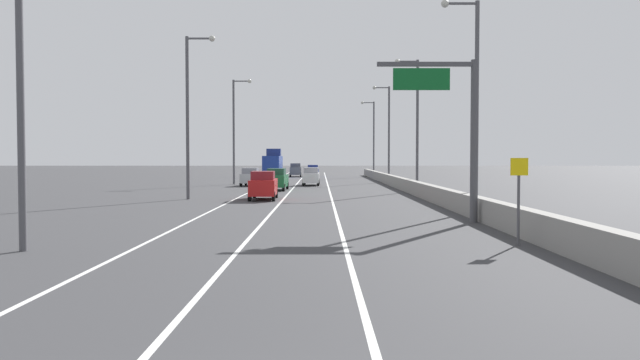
# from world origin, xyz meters

# --- Properties ---
(ground_plane) EXTENTS (320.00, 320.00, 0.00)m
(ground_plane) POSITION_xyz_m (0.00, 64.00, 0.00)
(ground_plane) COLOR #38383A
(lane_stripe_left) EXTENTS (0.16, 130.00, 0.00)m
(lane_stripe_left) POSITION_xyz_m (-5.50, 55.00, 0.00)
(lane_stripe_left) COLOR silver
(lane_stripe_left) RESTS_ON ground_plane
(lane_stripe_center) EXTENTS (0.16, 130.00, 0.00)m
(lane_stripe_center) POSITION_xyz_m (-2.00, 55.00, 0.00)
(lane_stripe_center) COLOR silver
(lane_stripe_center) RESTS_ON ground_plane
(lane_stripe_right) EXTENTS (0.16, 130.00, 0.00)m
(lane_stripe_right) POSITION_xyz_m (1.50, 55.00, 0.00)
(lane_stripe_right) COLOR silver
(lane_stripe_right) RESTS_ON ground_plane
(jersey_barrier_right) EXTENTS (0.60, 120.00, 1.10)m
(jersey_barrier_right) POSITION_xyz_m (8.37, 40.00, 0.55)
(jersey_barrier_right) COLOR gray
(jersey_barrier_right) RESTS_ON ground_plane
(overhead_sign_gantry) EXTENTS (4.68, 0.36, 7.50)m
(overhead_sign_gantry) POSITION_xyz_m (7.02, 23.38, 4.73)
(overhead_sign_gantry) COLOR #47474C
(overhead_sign_gantry) RESTS_ON ground_plane
(speed_advisory_sign) EXTENTS (0.60, 0.11, 3.00)m
(speed_advisory_sign) POSITION_xyz_m (7.47, 15.92, 1.76)
(speed_advisory_sign) COLOR #4C4C51
(speed_advisory_sign) RESTS_ON ground_plane
(lamp_post_right_second) EXTENTS (2.14, 0.44, 11.74)m
(lamp_post_right_second) POSITION_xyz_m (9.13, 29.41, 6.64)
(lamp_post_right_second) COLOR #4C4C51
(lamp_post_right_second) RESTS_ON ground_plane
(lamp_post_right_third) EXTENTS (2.14, 0.44, 11.74)m
(lamp_post_right_third) POSITION_xyz_m (9.08, 50.29, 6.64)
(lamp_post_right_third) COLOR #4C4C51
(lamp_post_right_third) RESTS_ON ground_plane
(lamp_post_right_fourth) EXTENTS (2.14, 0.44, 11.74)m
(lamp_post_right_fourth) POSITION_xyz_m (8.85, 71.16, 6.64)
(lamp_post_right_fourth) COLOR #4C4C51
(lamp_post_right_fourth) RESTS_ON ground_plane
(lamp_post_right_fifth) EXTENTS (2.14, 0.44, 11.74)m
(lamp_post_right_fifth) POSITION_xyz_m (8.79, 92.03, 6.64)
(lamp_post_right_fifth) COLOR #4C4C51
(lamp_post_right_fifth) RESTS_ON ground_plane
(lamp_post_left_near) EXTENTS (2.14, 0.44, 11.74)m
(lamp_post_left_near) POSITION_xyz_m (-8.69, 14.54, 6.64)
(lamp_post_left_near) COLOR #4C4C51
(lamp_post_left_near) RESTS_ON ground_plane
(lamp_post_left_mid) EXTENTS (2.14, 0.44, 11.74)m
(lamp_post_left_mid) POSITION_xyz_m (-8.65, 39.59, 6.64)
(lamp_post_left_mid) COLOR #4C4C51
(lamp_post_left_mid) RESTS_ON ground_plane
(lamp_post_left_far) EXTENTS (2.14, 0.44, 11.74)m
(lamp_post_left_far) POSITION_xyz_m (-8.79, 64.63, 6.64)
(lamp_post_left_far) COLOR #4C4C51
(lamp_post_left_far) RESTS_ON ground_plane
(car_gray_0) EXTENTS (1.95, 4.67, 2.11)m
(car_gray_0) POSITION_xyz_m (-3.20, 92.70, 1.05)
(car_gray_0) COLOR slate
(car_gray_0) RESTS_ON ground_plane
(car_red_1) EXTENTS (1.93, 4.69, 2.04)m
(car_red_1) POSITION_xyz_m (-3.40, 39.22, 1.02)
(car_red_1) COLOR red
(car_red_1) RESTS_ON ground_plane
(car_white_2) EXTENTS (1.84, 4.82, 1.94)m
(car_white_2) POSITION_xyz_m (-0.31, 62.11, 0.97)
(car_white_2) COLOR white
(car_white_2) RESTS_ON ground_plane
(car_blue_3) EXTENTS (1.92, 4.16, 1.86)m
(car_blue_3) POSITION_xyz_m (-0.50, 92.53, 0.93)
(car_blue_3) COLOR #1E389E
(car_blue_3) RESTS_ON ground_plane
(car_green_4) EXTENTS (1.94, 4.77, 2.02)m
(car_green_4) POSITION_xyz_m (-3.30, 51.95, 1.00)
(car_green_4) COLOR #196033
(car_green_4) RESTS_ON ground_plane
(car_silver_5) EXTENTS (1.99, 4.23, 1.90)m
(car_silver_5) POSITION_xyz_m (-6.71, 60.99, 0.95)
(car_silver_5) COLOR #B7B7BC
(car_silver_5) RESTS_ON ground_plane
(box_truck) EXTENTS (2.46, 9.07, 4.34)m
(box_truck) POSITION_xyz_m (-6.37, 87.74, 1.99)
(box_truck) COLOR navy
(box_truck) RESTS_ON ground_plane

